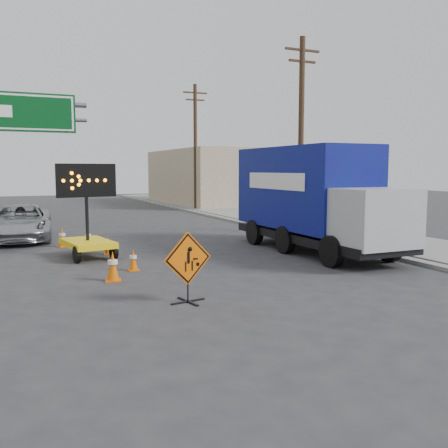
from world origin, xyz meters
TOP-DOWN VIEW (x-y plane):
  - ground at (0.00, 0.00)m, footprint 100.00×100.00m
  - curb_right at (7.20, 15.00)m, footprint 0.40×60.00m
  - sidewalk_right at (9.50, 15.00)m, footprint 4.00×60.00m
  - building_right_far at (13.00, 30.00)m, footprint 10.00×14.00m
  - highway_gantry at (-4.43, 17.96)m, footprint 6.18×0.38m
  - utility_pole_near at (8.00, 10.00)m, footprint 1.80×0.26m
  - utility_pole_far at (8.00, 24.00)m, footprint 1.80×0.26m
  - construction_sign at (-1.05, 0.37)m, footprint 1.20×0.86m
  - arrow_board at (-2.23, 7.10)m, footprint 2.00×2.42m
  - pickup_truck at (-4.19, 12.63)m, footprint 2.90×5.55m
  - box_truck at (5.47, 5.14)m, footprint 2.57×7.99m
  - cone_a at (-2.16, 3.22)m, footprint 0.48×0.48m
  - cone_b at (-1.34, 4.36)m, footprint 0.35×0.35m
  - cone_c at (-1.47, 7.55)m, footprint 0.36×0.36m
  - cone_d at (-1.84, 9.62)m, footprint 0.38×0.38m
  - cone_e at (-2.77, 9.96)m, footprint 0.47×0.47m

SIDE VIEW (x-z plane):
  - ground at x=0.00m, z-range 0.00..0.00m
  - curb_right at x=7.20m, z-range 0.00..0.12m
  - sidewalk_right at x=9.50m, z-range 0.00..0.15m
  - cone_c at x=-1.47m, z-range 0.00..0.63m
  - cone_b at x=-1.34m, z-range 0.00..0.64m
  - cone_d at x=-1.84m, z-range 0.00..0.69m
  - cone_e at x=-2.77m, z-range 0.00..0.75m
  - cone_a at x=-2.16m, z-range 0.00..0.81m
  - arrow_board at x=-2.23m, z-range -0.88..2.29m
  - pickup_truck at x=-4.19m, z-range 0.00..1.49m
  - construction_sign at x=-1.05m, z-range 0.05..1.66m
  - box_truck at x=5.47m, z-range -0.18..3.62m
  - building_right_far at x=13.00m, z-range 0.00..4.60m
  - utility_pole_near at x=8.00m, z-range 0.18..9.18m
  - utility_pole_far at x=8.00m, z-range 0.18..9.18m
  - highway_gantry at x=-4.43m, z-range 1.62..8.52m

